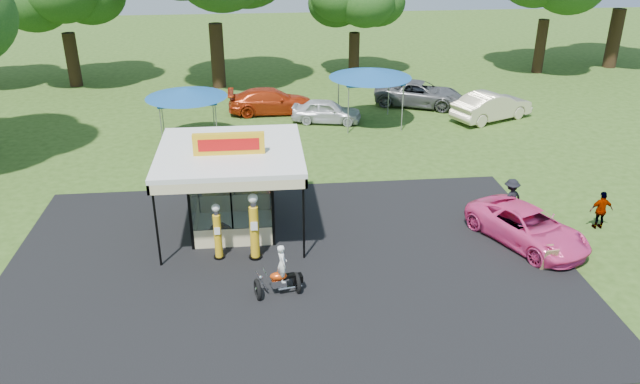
# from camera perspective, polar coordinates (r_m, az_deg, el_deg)

# --- Properties ---
(ground) EXTENTS (120.00, 120.00, 0.00)m
(ground) POSITION_cam_1_polar(r_m,az_deg,el_deg) (20.68, -2.45, -9.62)
(ground) COLOR #2E4816
(ground) RESTS_ON ground
(asphalt_apron) EXTENTS (20.00, 14.00, 0.04)m
(asphalt_apron) POSITION_cam_1_polar(r_m,az_deg,el_deg) (22.35, -2.78, -6.70)
(asphalt_apron) COLOR black
(asphalt_apron) RESTS_ON ground
(gas_station_kiosk) EXTENTS (5.40, 5.40, 4.18)m
(gas_station_kiosk) POSITION_cam_1_polar(r_m,az_deg,el_deg) (24.19, -8.02, 0.36)
(gas_station_kiosk) COLOR white
(gas_station_kiosk) RESTS_ON ground
(gas_pump_left) EXTENTS (0.41, 0.41, 2.19)m
(gas_pump_left) POSITION_cam_1_polar(r_m,az_deg,el_deg) (22.55, -9.34, -3.70)
(gas_pump_left) COLOR black
(gas_pump_left) RESTS_ON ground
(gas_pump_right) EXTENTS (0.48, 0.48, 2.59)m
(gas_pump_right) POSITION_cam_1_polar(r_m,az_deg,el_deg) (22.27, -6.03, -3.31)
(gas_pump_right) COLOR black
(gas_pump_right) RESTS_ON ground
(motorcycle) EXTENTS (1.65, 1.02, 1.88)m
(motorcycle) POSITION_cam_1_polar(r_m,az_deg,el_deg) (20.49, -3.62, -7.55)
(motorcycle) COLOR black
(motorcycle) RESTS_ON ground
(spare_tires) EXTENTS (0.98, 0.63, 0.83)m
(spare_tires) POSITION_cam_1_polar(r_m,az_deg,el_deg) (23.89, -8.99, -3.72)
(spare_tires) COLOR black
(spare_tires) RESTS_ON ground
(a_frame_sign) EXTENTS (0.51, 0.48, 0.89)m
(a_frame_sign) POSITION_cam_1_polar(r_m,az_deg,el_deg) (23.28, 20.14, -5.74)
(a_frame_sign) COLOR #593819
(a_frame_sign) RESTS_ON ground
(kiosk_car) EXTENTS (2.82, 1.13, 0.96)m
(kiosk_car) POSITION_cam_1_polar(r_m,az_deg,el_deg) (26.73, -7.74, -0.25)
(kiosk_car) COLOR gold
(kiosk_car) RESTS_ON ground
(pink_sedan) EXTENTS (4.08, 5.39, 1.36)m
(pink_sedan) POSITION_cam_1_polar(r_m,az_deg,el_deg) (24.72, 18.44, -3.03)
(pink_sedan) COLOR #FC4493
(pink_sedan) RESTS_ON ground
(spectator_east_a) EXTENTS (1.26, 1.02, 1.70)m
(spectator_east_a) POSITION_cam_1_polar(r_m,az_deg,el_deg) (26.44, 17.03, -0.58)
(spectator_east_a) COLOR black
(spectator_east_a) RESTS_ON ground
(spectator_east_b) EXTENTS (0.93, 0.41, 1.57)m
(spectator_east_b) POSITION_cam_1_polar(r_m,az_deg,el_deg) (26.84, 24.32, -1.53)
(spectator_east_b) COLOR gray
(spectator_east_b) RESTS_ON ground
(bg_car_b) EXTENTS (5.29, 2.27, 1.52)m
(bg_car_b) POSITION_cam_1_polar(r_m,az_deg,el_deg) (38.77, -4.49, 8.29)
(bg_car_b) COLOR #B62F0E
(bg_car_b) RESTS_ON ground
(bg_car_c) EXTENTS (4.31, 2.47, 1.38)m
(bg_car_c) POSITION_cam_1_polar(r_m,az_deg,el_deg) (36.93, 0.60, 7.42)
(bg_car_c) COLOR silver
(bg_car_c) RESTS_ON ground
(bg_car_d) EXTENTS (6.19, 4.57, 1.56)m
(bg_car_d) POSITION_cam_1_polar(r_m,az_deg,el_deg) (40.68, 9.08, 8.87)
(bg_car_d) COLOR #5C5C5E
(bg_car_d) RESTS_ON ground
(bg_car_e) EXTENTS (5.37, 3.74, 1.68)m
(bg_car_e) POSITION_cam_1_polar(r_m,az_deg,el_deg) (38.73, 15.44, 7.58)
(bg_car_e) COLOR beige
(bg_car_e) RESTS_ON ground
(tent_west) EXTENTS (4.30, 4.30, 3.00)m
(tent_west) POSITION_cam_1_polar(r_m,az_deg,el_deg) (33.87, -12.14, 8.84)
(tent_west) COLOR gray
(tent_west) RESTS_ON ground
(tent_east) EXTENTS (4.74, 4.74, 3.32)m
(tent_east) POSITION_cam_1_polar(r_m,az_deg,el_deg) (36.21, 4.62, 10.78)
(tent_east) COLOR gray
(tent_east) RESTS_ON ground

